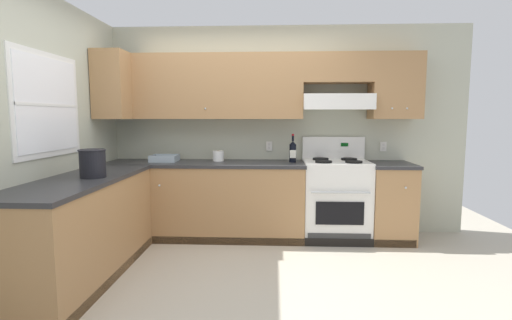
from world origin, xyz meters
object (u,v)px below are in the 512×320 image
stove (336,199)px  wine_bottle (293,151)px  bowl (165,159)px  paper_towel_roll (218,156)px  bucket (93,163)px

stove → wine_bottle: 0.76m
stove → bowl: bearing=178.9°
bowl → paper_towel_roll: size_ratio=2.33×
bucket → paper_towel_roll: 1.60m
wine_bottle → bucket: bearing=-146.1°
stove → paper_towel_roll: (-1.41, 0.10, 0.49)m
stove → wine_bottle: (-0.51, 0.02, 0.56)m
wine_bottle → bowl: 1.54m
bowl → stove: bearing=-1.1°
wine_bottle → bowl: bearing=179.4°
stove → paper_towel_roll: size_ratio=8.94×
wine_bottle → bucket: wine_bottle is taller
bowl → bucket: bearing=-102.8°
paper_towel_roll → bowl: bearing=-174.3°
paper_towel_roll → stove: bearing=-4.2°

